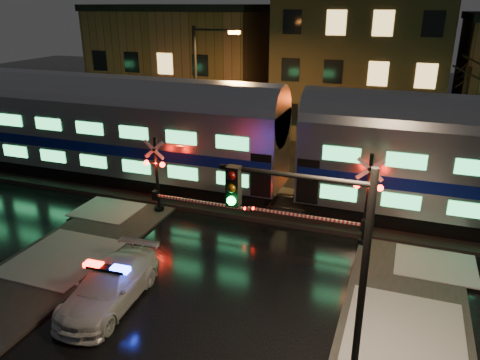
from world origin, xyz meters
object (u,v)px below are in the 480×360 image
police_car (109,286)px  crossing_signal_right (357,209)px  streetlight (200,90)px  crossing_signal_left (163,184)px  traffic_light (323,274)px

police_car → crossing_signal_right: 10.20m
crossing_signal_right → streetlight: 12.50m
crossing_signal_right → crossing_signal_left: 9.04m
crossing_signal_left → traffic_light: 12.19m
crossing_signal_right → traffic_light: 8.18m
traffic_light → streetlight: 17.88m
traffic_light → crossing_signal_left: bearing=144.9°
police_car → streetlight: 14.64m
police_car → crossing_signal_left: size_ratio=0.88×
police_car → traffic_light: size_ratio=0.76×
crossing_signal_left → streetlight: bearing=98.7°
crossing_signal_right → traffic_light: (-0.02, -8.02, 1.62)m
traffic_light → streetlight: bearing=130.8°
crossing_signal_left → streetlight: size_ratio=0.64×
crossing_signal_left → streetlight: (-1.02, 6.70, 3.29)m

